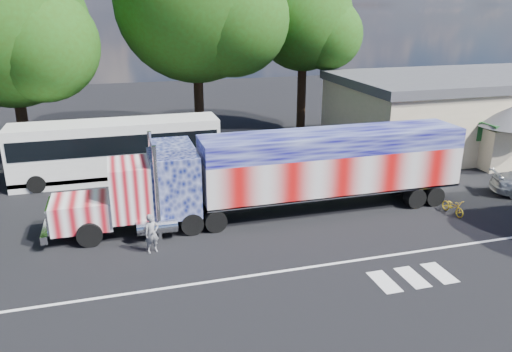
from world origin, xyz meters
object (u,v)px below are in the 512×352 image
object	(u,v)px
tree_nw_a	(11,28)
tree_ne_a	(305,21)
tree_n_mid	(198,2)
coach_bus	(117,149)
semi_truck	(285,171)
woman	(152,234)
bicycle	(453,206)

from	to	relation	value
tree_nw_a	tree_ne_a	xyz separation A→B (m)	(20.32, 3.25, 0.14)
tree_n_mid	coach_bus	bearing A→B (deg)	-132.88
semi_truck	tree_n_mid	distance (m)	16.56
semi_truck	tree_ne_a	xyz separation A→B (m)	(7.03, 15.87, 6.44)
tree_nw_a	tree_n_mid	bearing A→B (deg)	9.22
semi_truck	tree_n_mid	world-z (taller)	tree_n_mid
coach_bus	woman	xyz separation A→B (m)	(1.10, -10.14, -0.95)
woman	tree_nw_a	bearing A→B (deg)	99.29
coach_bus	tree_nw_a	size ratio (longest dim) A/B	0.89
coach_bus	woman	size ratio (longest dim) A/B	7.03
coach_bus	tree_ne_a	distance (m)	18.18
coach_bus	tree_n_mid	world-z (taller)	tree_n_mid
tree_nw_a	semi_truck	bearing A→B (deg)	-43.49
tree_n_mid	semi_truck	bearing A→B (deg)	-84.20
woman	tree_nw_a	distance (m)	18.09
bicycle	tree_ne_a	xyz separation A→B (m)	(-1.02, 18.21, 8.26)
semi_truck	tree_ne_a	size ratio (longest dim) A/B	1.61
semi_truck	coach_bus	world-z (taller)	semi_truck
tree_nw_a	tree_n_mid	world-z (taller)	tree_n_mid
woman	tree_nw_a	world-z (taller)	tree_nw_a
coach_bus	tree_ne_a	xyz separation A→B (m)	(14.77, 8.08, 6.86)
bicycle	tree_n_mid	distance (m)	21.64
woman	bicycle	xyz separation A→B (m)	(14.69, 0.01, -0.45)
woman	tree_ne_a	bearing A→B (deg)	38.46
bicycle	tree_nw_a	bearing A→B (deg)	141.53
coach_bus	woman	distance (m)	10.24
bicycle	tree_ne_a	world-z (taller)	tree_ne_a
woman	tree_ne_a	xyz separation A→B (m)	(13.67, 18.22, 7.81)
woman	tree_n_mid	distance (m)	19.91
woman	bicycle	world-z (taller)	woman
bicycle	tree_n_mid	world-z (taller)	tree_n_mid
tree_n_mid	woman	bearing A→B (deg)	-107.01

